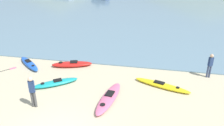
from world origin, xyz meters
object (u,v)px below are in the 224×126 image
(kayak_on_sand_0, at_px, (56,83))
(kayak_on_sand_4, at_px, (109,98))
(kayak_on_sand_5, at_px, (72,64))
(person_near_waterline, at_px, (210,64))
(kayak_on_sand_3, at_px, (29,64))
(person_near_foreground, at_px, (32,90))
(kayak_on_sand_1, at_px, (162,85))

(kayak_on_sand_0, bearing_deg, kayak_on_sand_4, -15.18)
(kayak_on_sand_5, xyz_separation_m, person_near_waterline, (9.26, 0.19, 0.75))
(kayak_on_sand_3, bearing_deg, kayak_on_sand_0, -35.96)
(kayak_on_sand_0, relative_size, person_near_waterline, 1.59)
(kayak_on_sand_0, relative_size, person_near_foreground, 1.49)
(kayak_on_sand_1, xyz_separation_m, kayak_on_sand_5, (-6.32, 1.69, 0.05))
(person_near_foreground, height_order, person_near_waterline, person_near_foreground)
(kayak_on_sand_1, xyz_separation_m, kayak_on_sand_3, (-9.42, 1.21, 0.02))
(kayak_on_sand_1, bearing_deg, kayak_on_sand_0, -170.73)
(kayak_on_sand_3, height_order, person_near_foreground, person_near_foreground)
(kayak_on_sand_5, bearing_deg, person_near_waterline, 1.19)
(kayak_on_sand_3, relative_size, kayak_on_sand_4, 0.81)
(kayak_on_sand_1, xyz_separation_m, person_near_foreground, (-6.43, -3.32, 0.87))
(kayak_on_sand_1, bearing_deg, person_near_foreground, -152.70)
(person_near_foreground, distance_m, person_near_waterline, 10.71)
(person_near_waterline, bearing_deg, kayak_on_sand_0, -162.53)
(kayak_on_sand_3, bearing_deg, kayak_on_sand_5, 8.74)
(kayak_on_sand_0, xyz_separation_m, kayak_on_sand_1, (6.32, 1.03, -0.02))
(kayak_on_sand_3, xyz_separation_m, person_near_foreground, (3.00, -4.53, 0.84))
(kayak_on_sand_3, bearing_deg, kayak_on_sand_1, -7.34)
(person_near_waterline, bearing_deg, kayak_on_sand_4, -146.02)
(kayak_on_sand_3, height_order, kayak_on_sand_4, kayak_on_sand_4)
(kayak_on_sand_0, relative_size, kayak_on_sand_5, 0.87)
(kayak_on_sand_4, xyz_separation_m, kayak_on_sand_5, (-3.52, 3.68, 0.02))
(kayak_on_sand_1, height_order, kayak_on_sand_5, kayak_on_sand_5)
(kayak_on_sand_1, bearing_deg, kayak_on_sand_3, 172.66)
(kayak_on_sand_0, relative_size, kayak_on_sand_1, 0.76)
(kayak_on_sand_3, relative_size, person_near_foreground, 1.56)
(kayak_on_sand_4, height_order, person_near_waterline, person_near_waterline)
(person_near_foreground, relative_size, person_near_waterline, 1.07)
(kayak_on_sand_1, height_order, kayak_on_sand_3, kayak_on_sand_3)
(kayak_on_sand_0, bearing_deg, kayak_on_sand_1, 9.27)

